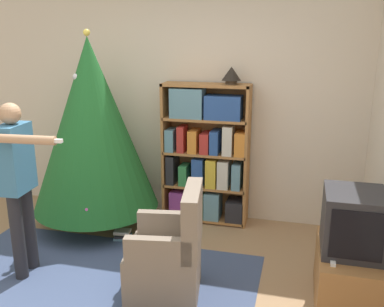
{
  "coord_description": "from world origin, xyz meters",
  "views": [
    {
      "loc": [
        1.23,
        -2.52,
        2.04
      ],
      "look_at": [
        0.33,
        0.93,
        1.05
      ],
      "focal_mm": 40.0,
      "sensor_mm": 36.0,
      "label": 1
    }
  ],
  "objects_px": {
    "television": "(353,222)",
    "armchair": "(169,259)",
    "bookshelf": "(207,156)",
    "christmas_tree": "(92,125)",
    "standing_person": "(18,177)",
    "table_lamp": "(231,74)"
  },
  "relations": [
    {
      "from": "television",
      "to": "armchair",
      "type": "xyz_separation_m",
      "value": [
        -1.37,
        -0.23,
        -0.38
      ]
    },
    {
      "from": "television",
      "to": "armchair",
      "type": "relative_size",
      "value": 0.53
    },
    {
      "from": "bookshelf",
      "to": "christmas_tree",
      "type": "xyz_separation_m",
      "value": [
        -1.14,
        -0.41,
        0.36
      ]
    },
    {
      "from": "standing_person",
      "to": "bookshelf",
      "type": "bearing_deg",
      "value": 134.65
    },
    {
      "from": "armchair",
      "to": "table_lamp",
      "type": "distance_m",
      "value": 2.02
    },
    {
      "from": "christmas_tree",
      "to": "table_lamp",
      "type": "height_order",
      "value": "christmas_tree"
    },
    {
      "from": "armchair",
      "to": "standing_person",
      "type": "relative_size",
      "value": 0.61
    },
    {
      "from": "christmas_tree",
      "to": "standing_person",
      "type": "distance_m",
      "value": 1.12
    },
    {
      "from": "table_lamp",
      "to": "television",
      "type": "bearing_deg",
      "value": -48.0
    },
    {
      "from": "table_lamp",
      "to": "bookshelf",
      "type": "bearing_deg",
      "value": -177.68
    },
    {
      "from": "armchair",
      "to": "standing_person",
      "type": "distance_m",
      "value": 1.44
    },
    {
      "from": "bookshelf",
      "to": "television",
      "type": "bearing_deg",
      "value": -42.15
    },
    {
      "from": "standing_person",
      "to": "table_lamp",
      "type": "relative_size",
      "value": 7.59
    },
    {
      "from": "christmas_tree",
      "to": "table_lamp",
      "type": "xyz_separation_m",
      "value": [
        1.39,
        0.42,
        0.53
      ]
    },
    {
      "from": "bookshelf",
      "to": "standing_person",
      "type": "bearing_deg",
      "value": -130.71
    },
    {
      "from": "television",
      "to": "standing_person",
      "type": "xyz_separation_m",
      "value": [
        -2.69,
        -0.22,
        0.19
      ]
    },
    {
      "from": "bookshelf",
      "to": "television",
      "type": "distance_m",
      "value": 1.9
    },
    {
      "from": "bookshelf",
      "to": "table_lamp",
      "type": "bearing_deg",
      "value": 2.32
    },
    {
      "from": "christmas_tree",
      "to": "armchair",
      "type": "xyz_separation_m",
      "value": [
        1.18,
        -1.09,
        -0.8
      ]
    },
    {
      "from": "television",
      "to": "table_lamp",
      "type": "height_order",
      "value": "table_lamp"
    },
    {
      "from": "christmas_tree",
      "to": "armchair",
      "type": "height_order",
      "value": "christmas_tree"
    },
    {
      "from": "standing_person",
      "to": "table_lamp",
      "type": "xyz_separation_m",
      "value": [
        1.53,
        1.5,
        0.75
      ]
    }
  ]
}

